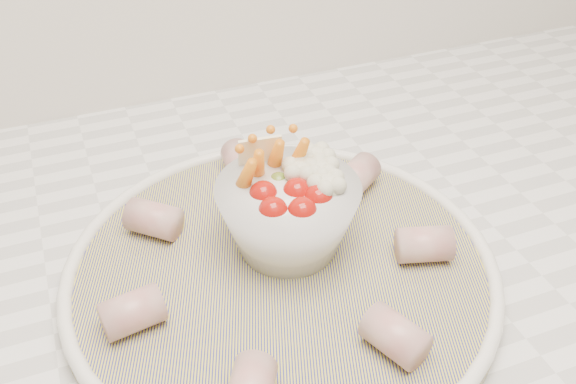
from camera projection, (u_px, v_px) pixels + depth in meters
name	position (u px, v px, depth m)	size (l,w,h in m)	color
serving_platter	(281.00, 269.00, 0.54)	(0.46, 0.46, 0.02)	navy
veggie_bowl	(289.00, 211.00, 0.54)	(0.12, 0.12, 0.10)	silver
cured_meat_rolls	(280.00, 252.00, 0.53)	(0.29, 0.30, 0.03)	#A84F4D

